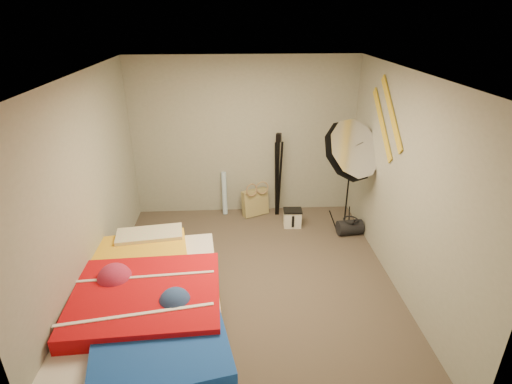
{
  "coord_description": "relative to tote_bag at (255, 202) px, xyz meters",
  "views": [
    {
      "loc": [
        -0.18,
        -4.04,
        3.06
      ],
      "look_at": [
        0.1,
        0.6,
        0.95
      ],
      "focal_mm": 28.0,
      "sensor_mm": 36.0,
      "label": 1
    }
  ],
  "objects": [
    {
      "name": "floor",
      "position": [
        -0.16,
        -1.81,
        -0.21
      ],
      "size": [
        4.0,
        4.0,
        0.0
      ],
      "primitive_type": "plane",
      "color": "brown",
      "rests_on": "ground"
    },
    {
      "name": "ceiling",
      "position": [
        -0.16,
        -1.81,
        2.29
      ],
      "size": [
        4.0,
        4.0,
        0.0
      ],
      "primitive_type": "plane",
      "rotation": [
        3.14,
        0.0,
        0.0
      ],
      "color": "silver",
      "rests_on": "wall_back"
    },
    {
      "name": "wall_back",
      "position": [
        -0.16,
        0.19,
        1.04
      ],
      "size": [
        3.5,
        0.0,
        3.5
      ],
      "primitive_type": "plane",
      "rotation": [
        1.57,
        0.0,
        0.0
      ],
      "color": "#999B8D",
      "rests_on": "floor"
    },
    {
      "name": "wall_front",
      "position": [
        -0.16,
        -3.81,
        1.04
      ],
      "size": [
        3.5,
        0.0,
        3.5
      ],
      "primitive_type": "plane",
      "rotation": [
        -1.57,
        0.0,
        0.0
      ],
      "color": "#999B8D",
      "rests_on": "floor"
    },
    {
      "name": "wall_left",
      "position": [
        -1.91,
        -1.81,
        1.04
      ],
      "size": [
        0.0,
        4.0,
        4.0
      ],
      "primitive_type": "plane",
      "rotation": [
        1.57,
        0.0,
        1.57
      ],
      "color": "#999B8D",
      "rests_on": "floor"
    },
    {
      "name": "wall_right",
      "position": [
        1.59,
        -1.81,
        1.04
      ],
      "size": [
        0.0,
        4.0,
        4.0
      ],
      "primitive_type": "plane",
      "rotation": [
        1.57,
        0.0,
        -1.57
      ],
      "color": "#999B8D",
      "rests_on": "floor"
    },
    {
      "name": "tote_bag",
      "position": [
        0.0,
        0.0,
        0.0
      ],
      "size": [
        0.47,
        0.35,
        0.44
      ],
      "primitive_type": "cube",
      "rotation": [
        -0.14,
        0.0,
        0.43
      ],
      "color": "tan",
      "rests_on": "floor"
    },
    {
      "name": "wrapping_roll",
      "position": [
        -0.5,
        0.09,
        0.14
      ],
      "size": [
        0.09,
        0.21,
        0.7
      ],
      "primitive_type": "cylinder",
      "rotation": [
        -0.17,
        0.0,
        0.07
      ],
      "color": "#5F9CD4",
      "rests_on": "floor"
    },
    {
      "name": "camera_case",
      "position": [
        0.55,
        -0.44,
        -0.08
      ],
      "size": [
        0.27,
        0.2,
        0.26
      ],
      "primitive_type": "cube",
      "rotation": [
        0.0,
        0.0,
        -0.05
      ],
      "color": "silver",
      "rests_on": "floor"
    },
    {
      "name": "duffel_bag",
      "position": [
        1.38,
        -0.73,
        -0.1
      ],
      "size": [
        0.39,
        0.26,
        0.22
      ],
      "primitive_type": "cylinder",
      "rotation": [
        0.0,
        1.57,
        0.11
      ],
      "color": "black",
      "rests_on": "floor"
    },
    {
      "name": "wall_stripe_upper",
      "position": [
        1.57,
        -1.21,
        1.74
      ],
      "size": [
        0.02,
        0.91,
        0.78
      ],
      "primitive_type": "cube",
      "rotation": [
        0.7,
        0.0,
        0.0
      ],
      "color": "gold",
      "rests_on": "wall_right"
    },
    {
      "name": "wall_stripe_lower",
      "position": [
        1.57,
        -0.96,
        1.54
      ],
      "size": [
        0.02,
        0.91,
        0.78
      ],
      "primitive_type": "cube",
      "rotation": [
        0.7,
        0.0,
        0.0
      ],
      "color": "gold",
      "rests_on": "wall_right"
    },
    {
      "name": "bed",
      "position": [
        -1.27,
        -2.57,
        0.11
      ],
      "size": [
        1.83,
        2.51,
        0.65
      ],
      "color": "#4E3F28",
      "rests_on": "floor"
    },
    {
      "name": "photo_umbrella",
      "position": [
        1.24,
        -0.77,
        1.11
      ],
      "size": [
        0.9,
        0.98,
        1.84
      ],
      "color": "black",
      "rests_on": "floor"
    },
    {
      "name": "camera_tripod",
      "position": [
        0.36,
        -0.02,
        0.58
      ],
      "size": [
        0.1,
        0.1,
        1.38
      ],
      "color": "black",
      "rests_on": "floor"
    }
  ]
}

